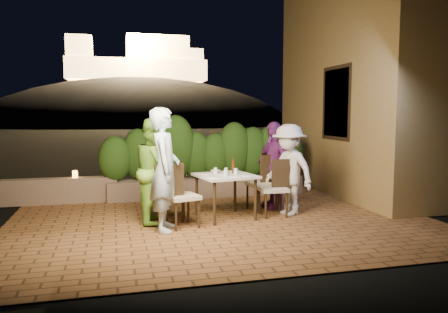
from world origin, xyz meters
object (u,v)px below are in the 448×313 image
object	(u,v)px
chair_right_front	(273,188)
beer_bottle	(233,165)
bowl	(216,171)
diner_white	(289,170)
chair_left_back	(173,193)
parapet_lamp	(75,174)
diner_blue	(165,170)
diner_green	(156,170)
dining_table	(225,196)
chair_right_back	(262,183)
chair_left_front	(182,195)
diner_purple	(274,165)

from	to	relation	value
chair_right_front	beer_bottle	bearing A→B (deg)	-12.11
bowl	diner_white	world-z (taller)	diner_white
chair_left_back	parapet_lamp	distance (m)	2.59
chair_right_front	diner_blue	size ratio (longest dim) A/B	0.53
beer_bottle	diner_green	size ratio (longest dim) A/B	0.17
bowl	parapet_lamp	xyz separation A→B (m)	(-2.49, 1.69, -0.20)
dining_table	chair_right_back	distance (m)	0.93
chair_left_front	diner_blue	bearing A→B (deg)	-171.67
dining_table	diner_white	bearing A→B (deg)	-1.25
dining_table	bowl	xyz separation A→B (m)	(-0.10, 0.32, 0.39)
chair_right_front	parapet_lamp	world-z (taller)	chair_right_front
chair_left_front	chair_left_back	distance (m)	0.47
diner_blue	diner_white	bearing A→B (deg)	-67.00
diner_purple	parapet_lamp	bearing A→B (deg)	-126.85
bowl	diner_green	world-z (taller)	diner_green
chair_left_back	diner_purple	bearing A→B (deg)	26.05
diner_white	beer_bottle	bearing A→B (deg)	-123.11
dining_table	diner_purple	size ratio (longest dim) A/B	0.56
bowl	diner_white	size ratio (longest dim) A/B	0.10
chair_left_back	diner_purple	world-z (taller)	diner_purple
bowl	diner_green	size ratio (longest dim) A/B	0.09
chair_left_back	parapet_lamp	bearing A→B (deg)	143.50
chair_left_back	diner_green	world-z (taller)	diner_green
chair_left_back	dining_table	bearing A→B (deg)	8.55
chair_right_back	diner_purple	bearing A→B (deg)	-170.08
chair_left_front	diner_purple	xyz separation A→B (m)	(1.88, 0.94, 0.31)
parapet_lamp	chair_left_front	bearing A→B (deg)	-53.47
dining_table	diner_purple	world-z (taller)	diner_purple
diner_white	diner_purple	distance (m)	0.57
dining_table	diner_white	distance (m)	1.22
dining_table	diner_white	xyz separation A→B (m)	(1.15, -0.02, 0.42)
parapet_lamp	beer_bottle	bearing A→B (deg)	-34.43
beer_bottle	parapet_lamp	distance (m)	3.37
beer_bottle	bowl	xyz separation A→B (m)	(-0.27, 0.20, -0.12)
chair_right_back	diner_green	bearing A→B (deg)	0.23
dining_table	chair_right_back	bearing A→B (deg)	28.28
chair_left_front	beer_bottle	bearing A→B (deg)	12.66
beer_bottle	chair_right_back	world-z (taller)	beer_bottle
diner_green	chair_right_front	bearing A→B (deg)	-87.55
bowl	diner_blue	world-z (taller)	diner_blue
chair_left_back	diner_white	xyz separation A→B (m)	(2.04, -0.09, 0.34)
chair_right_front	diner_white	xyz separation A→B (m)	(0.30, 0.03, 0.30)
diner_green	parapet_lamp	distance (m)	2.45
beer_bottle	chair_right_front	distance (m)	0.80
dining_table	chair_left_back	bearing A→B (deg)	176.09
diner_white	chair_right_back	bearing A→B (deg)	-168.23
dining_table	diner_green	size ratio (longest dim) A/B	0.53
diner_green	diner_white	size ratio (longest dim) A/B	1.07
diner_white	dining_table	bearing A→B (deg)	-116.00
dining_table	diner_white	size ratio (longest dim) A/B	0.57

